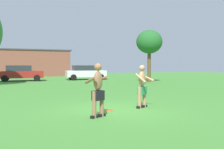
# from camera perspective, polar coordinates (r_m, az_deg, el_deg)

# --- Properties ---
(ground_plane) EXTENTS (80.00, 80.00, 0.00)m
(ground_plane) POSITION_cam_1_polar(r_m,az_deg,el_deg) (9.47, 0.42, -7.80)
(ground_plane) COLOR #428433
(player_with_cap) EXTENTS (0.67, 0.76, 1.69)m
(player_with_cap) POSITION_cam_1_polar(r_m,az_deg,el_deg) (8.05, -3.13, -2.91)
(player_with_cap) COLOR black
(player_with_cap) RESTS_ON ground_plane
(player_in_green) EXTENTS (0.73, 0.70, 1.63)m
(player_in_green) POSITION_cam_1_polar(r_m,az_deg,el_deg) (9.91, 6.65, -2.41)
(player_in_green) COLOR black
(player_in_green) RESTS_ON ground_plane
(frisbee) EXTENTS (0.26, 0.26, 0.03)m
(frisbee) POSITION_cam_1_polar(r_m,az_deg,el_deg) (9.23, -0.56, -7.99)
(frisbee) COLOR orange
(frisbee) RESTS_ON ground_plane
(car_red_near_post) EXTENTS (4.48, 2.44, 1.58)m
(car_red_near_post) POSITION_cam_1_polar(r_m,az_deg,el_deg) (27.77, -19.44, 0.34)
(car_red_near_post) COLOR maroon
(car_red_near_post) RESTS_ON ground_plane
(car_white_mid_lot) EXTENTS (4.47, 2.40, 1.58)m
(car_white_mid_lot) POSITION_cam_1_polar(r_m,az_deg,el_deg) (28.67, -5.89, 0.50)
(car_white_mid_lot) COLOR white
(car_white_mid_lot) RESTS_ON ground_plane
(outbuilding_behind_lot) EXTENTS (11.71, 5.61, 3.84)m
(outbuilding_behind_lot) POSITION_cam_1_polar(r_m,az_deg,el_deg) (40.01, -17.97, 2.44)
(outbuilding_behind_lot) COLOR brown
(outbuilding_behind_lot) RESTS_ON ground_plane
(tree_right_field) EXTENTS (2.46, 2.46, 4.93)m
(tree_right_field) POSITION_cam_1_polar(r_m,az_deg,el_deg) (24.91, 8.20, 7.02)
(tree_right_field) COLOR brown
(tree_right_field) RESTS_ON ground_plane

